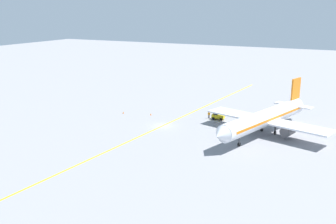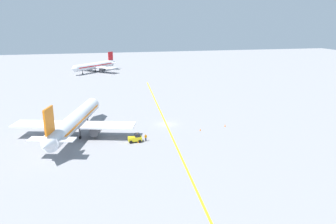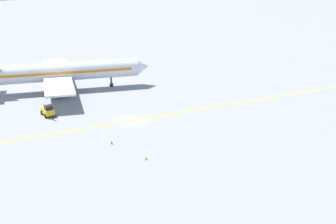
% 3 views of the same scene
% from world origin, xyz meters
% --- Properties ---
extents(ground_plane, '(400.00, 400.00, 0.00)m').
position_xyz_m(ground_plane, '(0.00, 0.00, 0.00)').
color(ground_plane, gray).
extents(apron_yellow_centreline, '(10.54, 119.60, 0.01)m').
position_xyz_m(apron_yellow_centreline, '(0.00, 0.00, 0.00)').
color(apron_yellow_centreline, yellow).
rests_on(apron_yellow_centreline, ground).
extents(airplane_at_gate, '(28.35, 34.92, 10.60)m').
position_xyz_m(airplane_at_gate, '(-22.72, -4.27, 3.71)').
color(airplane_at_gate, silver).
rests_on(airplane_at_gate, ground).
extents(baggage_tug_white, '(3.03, 1.80, 2.11)m').
position_xyz_m(baggage_tug_white, '(-9.57, -11.01, 0.90)').
color(baggage_tug_white, gold).
rests_on(baggage_tug_white, ground).
extents(ground_crew_worker, '(0.56, 0.30, 1.68)m').
position_xyz_m(ground_crew_worker, '(-7.23, -11.03, 0.91)').
color(ground_crew_worker, '#23232D').
rests_on(ground_crew_worker, ground).
extents(traffic_cone_near_nose, '(0.32, 0.32, 0.55)m').
position_xyz_m(traffic_cone_near_nose, '(7.02, -6.94, 0.28)').
color(traffic_cone_near_nose, orange).
rests_on(traffic_cone_near_nose, ground).
extents(traffic_cone_mid_apron, '(0.32, 0.32, 0.55)m').
position_xyz_m(traffic_cone_mid_apron, '(-9.00, -11.65, 0.28)').
color(traffic_cone_mid_apron, orange).
rests_on(traffic_cone_mid_apron, ground).
extents(traffic_cone_by_wingtip, '(0.32, 0.32, 0.55)m').
position_xyz_m(traffic_cone_by_wingtip, '(14.24, -5.23, 0.28)').
color(traffic_cone_by_wingtip, orange).
rests_on(traffic_cone_by_wingtip, ground).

